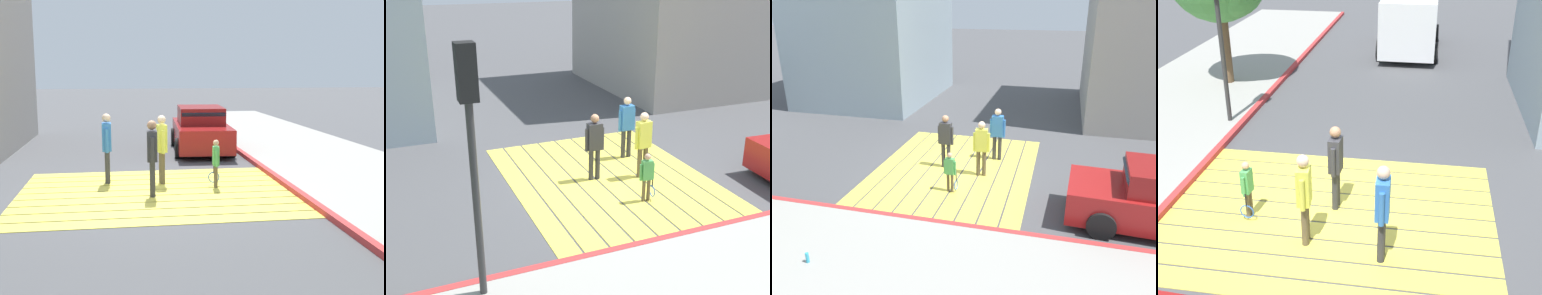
% 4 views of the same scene
% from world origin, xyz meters
% --- Properties ---
extents(ground_plane, '(120.00, 120.00, 0.00)m').
position_xyz_m(ground_plane, '(0.00, 0.00, 0.00)').
color(ground_plane, '#4C4C4F').
extents(crosswalk_stripes, '(6.40, 4.90, 0.01)m').
position_xyz_m(crosswalk_stripes, '(0.00, 0.00, 0.01)').
color(crosswalk_stripes, '#EAD64C').
rests_on(crosswalk_stripes, ground).
extents(curb_painted, '(0.16, 40.00, 0.13)m').
position_xyz_m(curb_painted, '(-3.25, 0.00, 0.07)').
color(curb_painted, '#BC3333').
rests_on(curb_painted, ground).
extents(van_down_street, '(2.38, 5.21, 2.35)m').
position_xyz_m(van_down_street, '(0.87, 12.61, 1.28)').
color(van_down_street, silver).
rests_on(van_down_street, ground).
extents(traffic_light_corner, '(0.39, 0.28, 4.24)m').
position_xyz_m(traffic_light_corner, '(-3.58, 4.00, 3.04)').
color(traffic_light_corner, '#2D2D2D').
rests_on(traffic_light_corner, ground).
extents(pedestrian_adult_lead, '(0.26, 0.51, 1.75)m').
position_xyz_m(pedestrian_adult_lead, '(-0.22, -0.91, 1.02)').
color(pedestrian_adult_lead, brown).
rests_on(pedestrian_adult_lead, ground).
extents(pedestrian_adult_trailing, '(0.24, 0.51, 1.76)m').
position_xyz_m(pedestrian_adult_trailing, '(0.09, 0.32, 1.02)').
color(pedestrian_adult_trailing, '#333338').
rests_on(pedestrian_adult_trailing, ground).
extents(pedestrian_adult_side, '(0.24, 0.52, 1.79)m').
position_xyz_m(pedestrian_adult_side, '(1.15, -1.16, 1.04)').
color(pedestrian_adult_side, '#333338').
rests_on(pedestrian_adult_side, ground).
extents(pedestrian_child_with_racket, '(0.29, 0.38, 1.19)m').
position_xyz_m(pedestrian_child_with_racket, '(-1.50, -0.30, 0.66)').
color(pedestrian_child_with_racket, brown).
rests_on(pedestrian_child_with_racket, ground).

